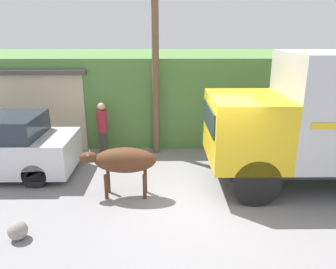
{
  "coord_description": "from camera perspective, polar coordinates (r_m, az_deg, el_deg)",
  "views": [
    {
      "loc": [
        -0.9,
        -7.09,
        3.96
      ],
      "look_at": [
        -0.8,
        0.58,
        1.51
      ],
      "focal_mm": 35.0,
      "sensor_mm": 36.0,
      "label": 1
    }
  ],
  "objects": [
    {
      "name": "ground_plane",
      "position": [
        8.17,
        5.81,
        -11.39
      ],
      "size": [
        60.0,
        60.0,
        0.0
      ],
      "primitive_type": "plane",
      "color": "gray"
    },
    {
      "name": "hillside_embankment",
      "position": [
        13.92,
        3.03,
        7.66
      ],
      "size": [
        32.0,
        5.74,
        3.09
      ],
      "color": "#568442",
      "rests_on": "ground_plane"
    },
    {
      "name": "building_backdrop",
      "position": [
        13.12,
        -22.14,
        5.08
      ],
      "size": [
        4.52,
        2.7,
        2.75
      ],
      "color": "#C6B793",
      "rests_on": "ground_plane"
    },
    {
      "name": "brown_cow",
      "position": [
        8.05,
        -7.8,
        -4.55
      ],
      "size": [
        1.86,
        0.62,
        1.26
      ],
      "rotation": [
        0.0,
        0.0,
        0.05
      ],
      "color": "#512D19",
      "rests_on": "ground_plane"
    },
    {
      "name": "pedestrian_on_hill",
      "position": [
        10.83,
        -11.36,
        1.33
      ],
      "size": [
        0.41,
        0.41,
        1.77
      ],
      "rotation": [
        0.0,
        0.0,
        3.35
      ],
      "color": "#38332D",
      "rests_on": "ground_plane"
    },
    {
      "name": "utility_pole",
      "position": [
        10.51,
        -2.19,
        12.32
      ],
      "size": [
        0.9,
        0.22,
        5.73
      ],
      "color": "brown",
      "rests_on": "ground_plane"
    },
    {
      "name": "roadside_rock",
      "position": [
        7.35,
        -24.7,
        -14.95
      ],
      "size": [
        0.38,
        0.38,
        0.38
      ],
      "color": "gray",
      "rests_on": "ground_plane"
    }
  ]
}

